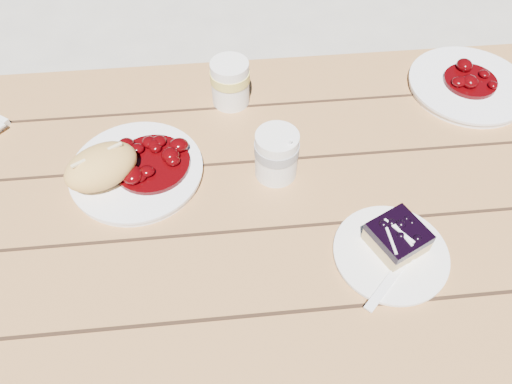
{
  "coord_description": "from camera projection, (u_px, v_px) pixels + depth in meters",
  "views": [
    {
      "loc": [
        -0.09,
        -0.57,
        1.48
      ],
      "look_at": [
        -0.04,
        -0.04,
        0.81
      ],
      "focal_mm": 35.0,
      "sensor_mm": 36.0,
      "label": 1
    }
  ],
  "objects": [
    {
      "name": "main_plate",
      "position": [
        137.0,
        171.0,
        0.95
      ],
      "size": [
        0.25,
        0.25,
        0.02
      ],
      "primitive_type": "cylinder",
      "color": "white",
      "rests_on": "picnic_table"
    },
    {
      "name": "blueberry_cake",
      "position": [
        398.0,
        237.0,
        0.83
      ],
      "size": [
        0.11,
        0.11,
        0.05
      ],
      "rotation": [
        0.0,
        0.0,
        0.46
      ],
      "color": "tan",
      "rests_on": "dessert_plate"
    },
    {
      "name": "fork_dessert",
      "position": [
        388.0,
        282.0,
        0.8
      ],
      "size": [
        0.13,
        0.13,
        0.0
      ],
      "primitive_type": null,
      "rotation": [
        0.0,
        0.0,
        -0.79
      ],
      "color": "white",
      "rests_on": "dessert_plate"
    },
    {
      "name": "second_stew",
      "position": [
        473.0,
        75.0,
        1.08
      ],
      "size": [
        0.11,
        0.11,
        0.04
      ],
      "primitive_type": null,
      "color": "#420204",
      "rests_on": "second_plate"
    },
    {
      "name": "second_cup",
      "position": [
        230.0,
        83.0,
        1.05
      ],
      "size": [
        0.08,
        0.08,
        0.1
      ],
      "primitive_type": "cylinder",
      "color": "white",
      "rests_on": "picnic_table"
    },
    {
      "name": "coffee_cup",
      "position": [
        276.0,
        155.0,
        0.92
      ],
      "size": [
        0.08,
        0.08,
        0.1
      ],
      "primitive_type": "cylinder",
      "color": "white",
      "rests_on": "picnic_table"
    },
    {
      "name": "picnic_table",
      "position": [
        274.0,
        239.0,
        1.06
      ],
      "size": [
        2.0,
        1.55,
        0.75
      ],
      "color": "brown",
      "rests_on": "ground"
    },
    {
      "name": "dessert_plate",
      "position": [
        390.0,
        254.0,
        0.84
      ],
      "size": [
        0.19,
        0.19,
        0.01
      ],
      "primitive_type": "cylinder",
      "color": "white",
      "rests_on": "picnic_table"
    },
    {
      "name": "goulash_stew",
      "position": [
        150.0,
        158.0,
        0.93
      ],
      "size": [
        0.15,
        0.15,
        0.04
      ],
      "primitive_type": null,
      "color": "#420204",
      "rests_on": "main_plate"
    },
    {
      "name": "second_plate",
      "position": [
        468.0,
        86.0,
        1.11
      ],
      "size": [
        0.26,
        0.26,
        0.02
      ],
      "primitive_type": "cylinder",
      "color": "white",
      "rests_on": "picnic_table"
    },
    {
      "name": "ground",
      "position": [
        268.0,
        343.0,
        1.52
      ],
      "size": [
        60.0,
        60.0,
        0.0
      ],
      "primitive_type": "plane",
      "color": "#ACA89B",
      "rests_on": "ground"
    },
    {
      "name": "bread_roll",
      "position": [
        101.0,
        167.0,
        0.9
      ],
      "size": [
        0.16,
        0.15,
        0.07
      ],
      "primitive_type": "ellipsoid",
      "rotation": [
        0.0,
        0.0,
        0.53
      ],
      "color": "#DDAA55",
      "rests_on": "main_plate"
    }
  ]
}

